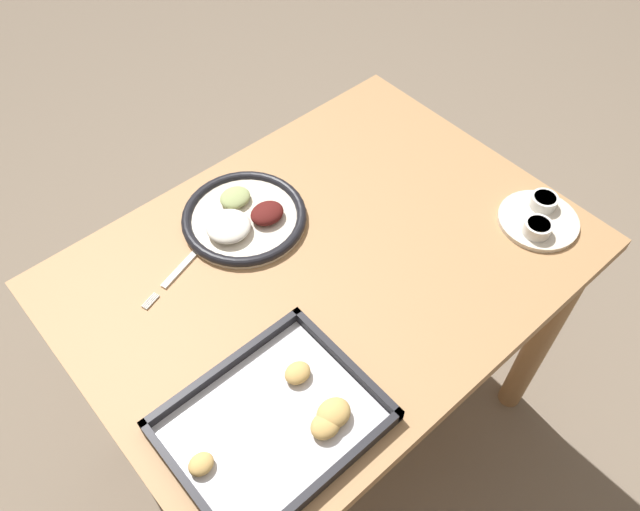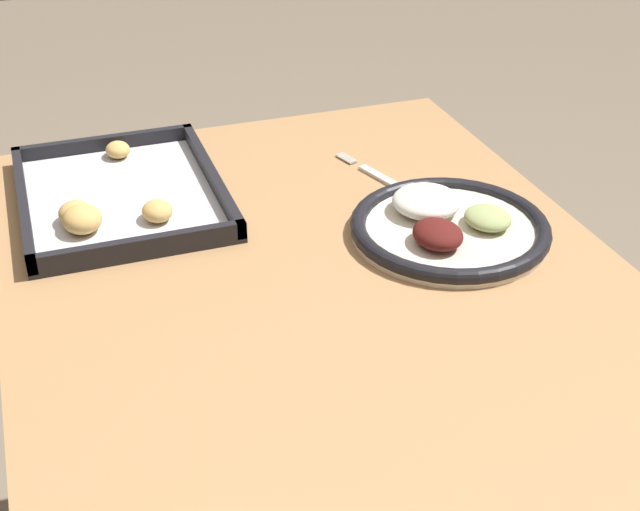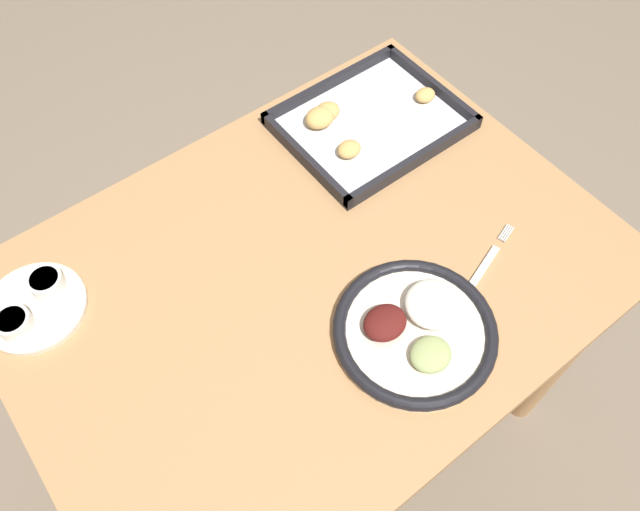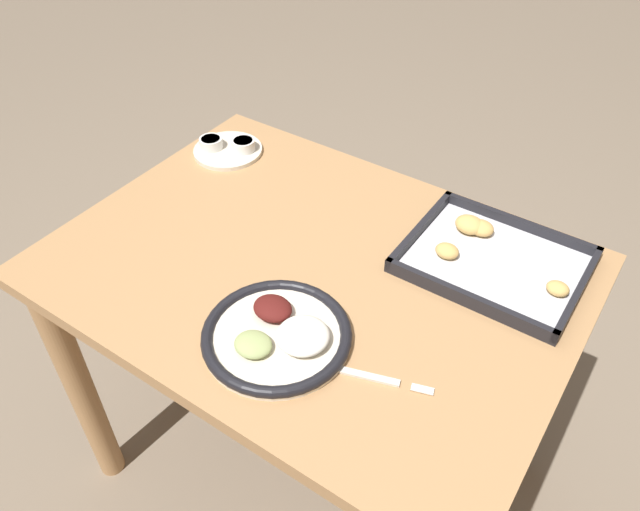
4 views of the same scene
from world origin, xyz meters
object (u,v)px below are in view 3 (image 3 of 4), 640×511
object	(u,v)px
dinner_plate	(416,329)
fork	(481,271)
saucer_plate	(33,305)
baking_tray	(366,122)

from	to	relation	value
dinner_plate	fork	xyz separation A→B (m)	(0.16, 0.02, -0.01)
saucer_plate	baking_tray	bearing A→B (deg)	-1.08
fork	saucer_plate	size ratio (longest dim) A/B	1.19
fork	baking_tray	world-z (taller)	baking_tray
saucer_plate	baking_tray	size ratio (longest dim) A/B	0.50
dinner_plate	saucer_plate	distance (m)	0.58
fork	baking_tray	size ratio (longest dim) A/B	0.59
dinner_plate	baking_tray	bearing A→B (deg)	60.23
dinner_plate	baking_tray	distance (m)	0.43
dinner_plate	baking_tray	size ratio (longest dim) A/B	0.77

